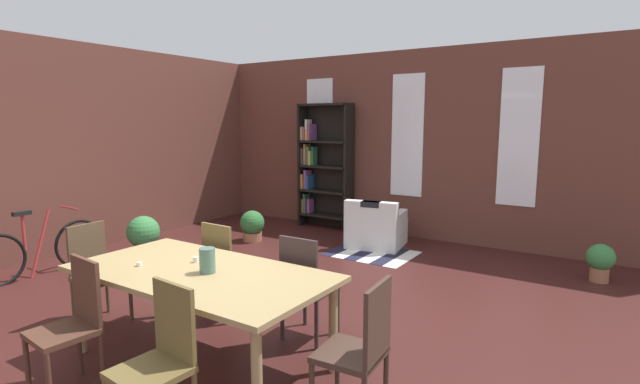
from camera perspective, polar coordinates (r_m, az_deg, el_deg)
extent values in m
plane|color=#3E1B19|center=(4.77, -10.81, -15.38)|extent=(10.94, 10.94, 0.00)
cube|color=brown|center=(8.00, 10.67, 5.62)|extent=(8.39, 0.12, 3.07)
cube|color=brown|center=(7.50, -32.34, 4.25)|extent=(0.12, 9.42, 3.07)
cube|color=white|center=(8.74, -0.04, 7.01)|extent=(0.55, 0.02, 1.99)
cube|color=white|center=(7.93, 10.51, 6.70)|extent=(0.55, 0.02, 1.99)
cube|color=white|center=(7.43, 22.92, 6.06)|extent=(0.55, 0.02, 1.99)
cube|color=#9B8353|center=(3.88, -14.36, -9.46)|extent=(2.13, 1.09, 0.04)
cylinder|color=#9B8353|center=(4.51, -27.03, -12.69)|extent=(0.07, 0.07, 0.72)
cylinder|color=#9B8353|center=(3.12, -7.64, -21.60)|extent=(0.07, 0.07, 0.72)
cylinder|color=#9B8353|center=(4.97, -18.01, -10.19)|extent=(0.07, 0.07, 0.72)
cylinder|color=#9B8353|center=(3.76, 1.60, -16.03)|extent=(0.07, 0.07, 0.72)
cylinder|color=#4C7266|center=(3.78, -13.47, -8.05)|extent=(0.12, 0.12, 0.20)
cylinder|color=silver|center=(4.13, -21.02, -8.15)|extent=(0.04, 0.04, 0.03)
cylinder|color=silver|center=(4.09, -14.81, -7.90)|extent=(0.04, 0.04, 0.05)
cube|color=#402C22|center=(3.19, 3.65, -18.96)|extent=(0.43, 0.43, 0.04)
cube|color=#402C22|center=(3.02, 7.00, -15.44)|extent=(0.06, 0.38, 0.50)
cylinder|color=#402C22|center=(3.52, 2.12, -20.54)|extent=(0.04, 0.04, 0.43)
cylinder|color=#402C22|center=(3.39, 7.98, -21.80)|extent=(0.04, 0.04, 0.43)
cube|color=brown|center=(4.86, -10.68, -9.26)|extent=(0.41, 0.41, 0.04)
cube|color=brown|center=(4.66, -12.38, -6.86)|extent=(0.38, 0.04, 0.50)
cylinder|color=brown|center=(4.94, -7.58, -11.77)|extent=(0.04, 0.04, 0.43)
cylinder|color=brown|center=(5.17, -10.60, -10.88)|extent=(0.04, 0.04, 0.43)
cylinder|color=brown|center=(4.70, -10.60, -12.94)|extent=(0.04, 0.04, 0.43)
cylinder|color=brown|center=(4.94, -13.62, -11.92)|extent=(0.04, 0.04, 0.43)
cube|color=#4C2E21|center=(3.90, -28.69, -14.72)|extent=(0.44, 0.44, 0.04)
cube|color=#4C2E21|center=(3.88, -26.40, -10.74)|extent=(0.38, 0.07, 0.50)
cylinder|color=#4C2E21|center=(4.10, -31.89, -17.44)|extent=(0.04, 0.04, 0.43)
cylinder|color=#4C2E21|center=(3.79, -29.96, -19.45)|extent=(0.04, 0.04, 0.43)
cylinder|color=#4C2E21|center=(4.21, -27.09, -16.37)|extent=(0.04, 0.04, 0.43)
cylinder|color=#4C2E21|center=(3.91, -24.80, -18.18)|extent=(0.04, 0.04, 0.43)
cube|color=brown|center=(5.02, -24.97, -9.34)|extent=(0.42, 0.42, 0.04)
cube|color=brown|center=(5.10, -26.33, -6.22)|extent=(0.05, 0.38, 0.50)
cylinder|color=brown|center=(4.86, -25.35, -12.88)|extent=(0.04, 0.04, 0.43)
cylinder|color=brown|center=(5.05, -21.91, -11.85)|extent=(0.04, 0.04, 0.43)
cylinder|color=brown|center=(5.15, -27.65, -11.84)|extent=(0.04, 0.04, 0.43)
cylinder|color=brown|center=(5.33, -24.31, -10.92)|extent=(0.04, 0.04, 0.43)
cube|color=brown|center=(3.16, -19.89, -19.81)|extent=(0.43, 0.43, 0.04)
cube|color=brown|center=(3.14, -17.20, -14.78)|extent=(0.38, 0.06, 0.50)
cube|color=#332626|center=(4.28, -1.18, -11.59)|extent=(0.41, 0.41, 0.04)
cube|color=#332626|center=(4.05, -2.65, -9.03)|extent=(0.38, 0.04, 0.50)
cylinder|color=#332626|center=(4.42, 2.16, -14.19)|extent=(0.04, 0.04, 0.43)
cylinder|color=#332626|center=(4.60, -1.83, -13.27)|extent=(0.04, 0.04, 0.43)
cylinder|color=#332626|center=(4.14, -0.43, -15.84)|extent=(0.04, 0.04, 0.43)
cylinder|color=#332626|center=(4.33, -4.59, -14.74)|extent=(0.04, 0.04, 0.43)
cube|color=black|center=(8.75, -2.07, 3.26)|extent=(0.04, 0.31, 2.23)
cube|color=black|center=(8.23, 3.50, 2.91)|extent=(0.04, 0.31, 2.23)
cube|color=black|center=(8.60, 1.17, 3.18)|extent=(1.02, 0.01, 2.23)
cube|color=black|center=(8.61, 0.62, -2.83)|extent=(0.98, 0.31, 0.04)
cube|color=orange|center=(8.83, -1.86, -1.60)|extent=(0.03, 0.17, 0.25)
cube|color=#33724C|center=(8.80, -1.61, -1.32)|extent=(0.03, 0.20, 0.34)
cube|color=#4C4C51|center=(8.78, -1.43, -1.59)|extent=(0.03, 0.24, 0.27)
cube|color=#8C4C8C|center=(8.75, -1.15, -1.64)|extent=(0.05, 0.17, 0.26)
cube|color=black|center=(8.53, 0.62, 0.11)|extent=(0.98, 0.31, 0.04)
cube|color=orange|center=(8.76, -1.84, 1.34)|extent=(0.04, 0.23, 0.27)
cube|color=#8C4C8C|center=(8.72, -1.51, 1.56)|extent=(0.05, 0.20, 0.34)
cube|color=#284C8C|center=(8.69, -1.21, 1.24)|extent=(0.05, 0.23, 0.25)
cube|color=black|center=(8.48, 0.63, 3.10)|extent=(0.98, 0.31, 0.04)
cube|color=#4C4C51|center=(8.71, -1.87, 4.34)|extent=(0.04, 0.20, 0.29)
cube|color=orange|center=(8.68, -1.61, 4.59)|extent=(0.04, 0.17, 0.37)
cube|color=#4C4C51|center=(8.66, -1.37, 4.45)|extent=(0.03, 0.18, 0.33)
cube|color=#33724C|center=(8.64, -1.16, 4.43)|extent=(0.04, 0.20, 0.33)
cube|color=gold|center=(8.62, -0.93, 4.16)|extent=(0.04, 0.22, 0.25)
cube|color=#33724C|center=(8.59, -0.68, 4.39)|extent=(0.03, 0.16, 0.32)
cube|color=black|center=(8.45, 0.63, 6.11)|extent=(0.98, 0.31, 0.04)
cube|color=gold|center=(8.69, -1.88, 7.10)|extent=(0.04, 0.23, 0.24)
cube|color=#8C4C8C|center=(8.67, -1.67, 7.10)|extent=(0.03, 0.19, 0.24)
cube|color=white|center=(8.64, -1.42, 7.53)|extent=(0.04, 0.17, 0.37)
cube|color=orange|center=(8.62, -1.16, 6.97)|extent=(0.04, 0.26, 0.20)
cube|color=#8C4C8C|center=(8.59, -0.92, 7.26)|extent=(0.03, 0.25, 0.29)
cube|color=black|center=(8.44, 0.64, 10.52)|extent=(0.98, 0.31, 0.04)
cube|color=silver|center=(7.41, 6.86, -4.95)|extent=(0.93, 0.93, 0.40)
cube|color=silver|center=(7.03, 6.18, -2.55)|extent=(0.82, 0.30, 0.35)
cube|color=silver|center=(7.27, 9.48, -3.06)|extent=(0.25, 0.73, 0.15)
cube|color=silver|center=(7.45, 4.38, -2.68)|extent=(0.25, 0.73, 0.15)
cube|color=black|center=(7.01, 6.20, -1.47)|extent=(0.31, 0.22, 0.08)
torus|color=black|center=(7.10, -27.07, -5.56)|extent=(0.06, 0.65, 0.65)
cylinder|color=#B23333|center=(6.87, -30.73, -5.42)|extent=(0.04, 0.31, 0.85)
cylinder|color=#B23333|center=(6.77, -32.20, -4.18)|extent=(0.04, 0.04, 0.45)
cube|color=black|center=(6.73, -32.37, -2.18)|extent=(0.09, 0.20, 0.05)
cylinder|color=#B23333|center=(6.96, -28.06, -1.70)|extent=(0.44, 0.04, 0.02)
cylinder|color=#9E6042|center=(6.70, 30.68, -8.56)|extent=(0.21, 0.21, 0.18)
sphere|color=#387F42|center=(6.65, 30.82, -6.77)|extent=(0.32, 0.32, 0.32)
cylinder|color=#9E6042|center=(7.77, -8.16, -5.33)|extent=(0.31, 0.31, 0.14)
sphere|color=#2D6B33|center=(7.71, -8.20, -3.69)|extent=(0.39, 0.39, 0.39)
cylinder|color=#333338|center=(7.40, -20.47, -6.48)|extent=(0.27, 0.27, 0.14)
sphere|color=#387F42|center=(7.34, -20.58, -4.53)|extent=(0.47, 0.47, 0.47)
cube|color=#1E1E33|center=(7.25, 2.65, -6.80)|extent=(0.20, 0.95, 0.01)
cube|color=white|center=(7.15, 4.05, -7.03)|extent=(0.20, 0.95, 0.01)
cube|color=#1E1E33|center=(7.06, 5.49, -7.25)|extent=(0.20, 0.95, 0.01)
cube|color=white|center=(6.97, 6.97, -7.48)|extent=(0.20, 0.95, 0.01)
cube|color=#1E1E33|center=(6.89, 8.48, -7.71)|extent=(0.20, 0.95, 0.01)
cube|color=white|center=(6.81, 10.04, -7.94)|extent=(0.20, 0.95, 0.01)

